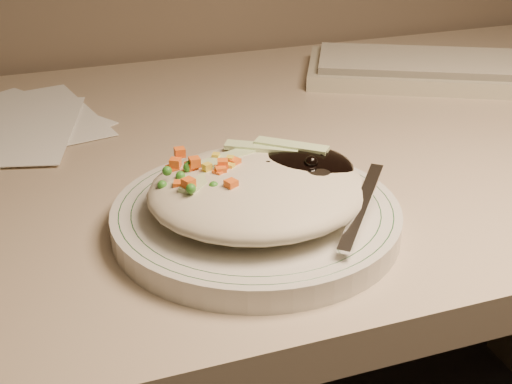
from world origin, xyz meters
name	(u,v)px	position (x,y,z in m)	size (l,w,h in m)	color
desk	(271,283)	(0.00, 1.38, 0.54)	(1.40, 0.70, 0.74)	tan
plate	(256,218)	(-0.09, 1.19, 0.75)	(0.25, 0.25, 0.02)	silver
plate_rim	(256,208)	(-0.09, 1.19, 0.76)	(0.24, 0.24, 0.00)	#144723
meal	(261,186)	(-0.08, 1.19, 0.78)	(0.21, 0.19, 0.05)	beige
keyboard	(463,71)	(0.33, 1.49, 0.75)	(0.46, 0.33, 0.03)	#ADA68E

